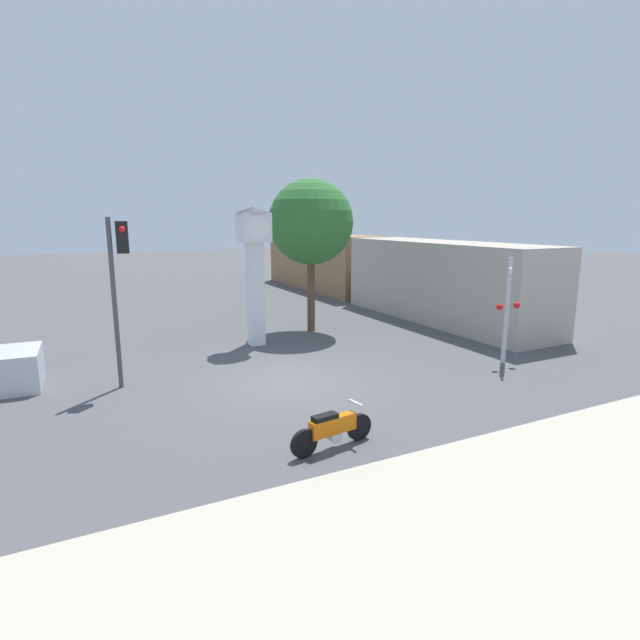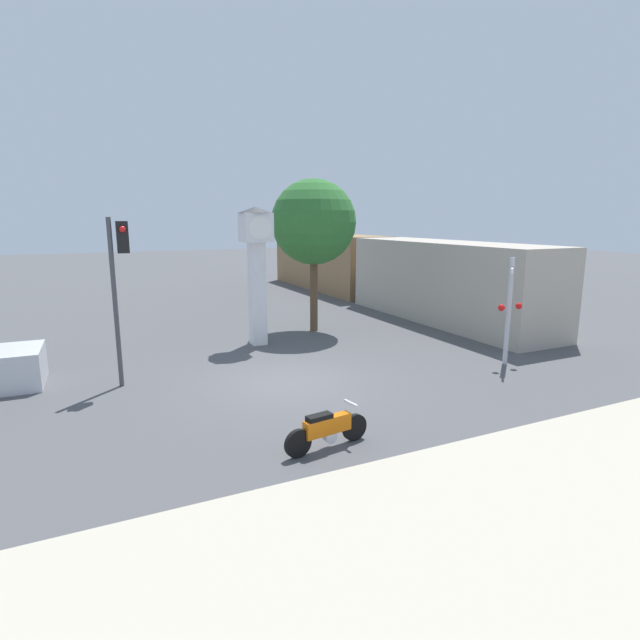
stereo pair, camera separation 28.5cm
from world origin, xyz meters
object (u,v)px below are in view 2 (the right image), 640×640
Objects in this scene: clock_tower at (256,255)px; street_tree at (314,223)px; traffic_light at (119,272)px; freight_train at (376,270)px; railroad_crossing_signal at (509,307)px; motorcycle at (327,429)px.

clock_tower is 3.08m from street_tree.
street_tree is (7.25, 3.86, 1.19)m from traffic_light.
railroad_crossing_signal is at bearing -102.72° from freight_train.
freight_train reaches higher than railroad_crossing_signal.
clock_tower is at bearing 71.97° from motorcycle.
clock_tower is 0.21× the size of freight_train.
traffic_light is (-13.27, -9.02, 1.32)m from freight_train.
clock_tower is 10.80m from freight_train.
street_tree is (2.67, 1.11, 1.07)m from clock_tower.
street_tree is at bearing 58.30° from motorcycle.
street_tree reaches higher than railroad_crossing_signal.
traffic_light is at bearing -151.94° from street_tree.
street_tree is at bearing 116.46° from railroad_crossing_signal.
motorcycle is 8.07m from railroad_crossing_signal.
traffic_light is at bearing -148.95° from clock_tower.
street_tree is at bearing -139.42° from freight_train.
clock_tower is at bearing -157.50° from street_tree.
freight_train is (8.69, 6.26, -1.44)m from clock_tower.
clock_tower is at bearing 31.05° from traffic_light.
street_tree reaches higher than freight_train.
traffic_light is at bearing 110.83° from motorcycle.
clock_tower is 5.35m from traffic_light.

